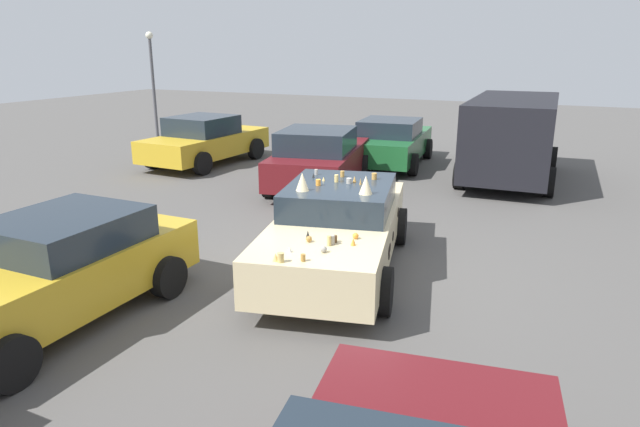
{
  "coord_description": "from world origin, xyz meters",
  "views": [
    {
      "loc": [
        -7.79,
        -3.28,
        3.47
      ],
      "look_at": [
        0.0,
        0.3,
        0.9
      ],
      "focal_mm": 31.43,
      "sensor_mm": 36.0,
      "label": 1
    }
  ],
  "objects_px": {
    "parked_sedan_row_back_far": "(205,140)",
    "lot_lamp_post": "(152,74)",
    "parked_sedan_behind_right": "(52,271)",
    "art_car_decorated": "(338,227)",
    "parked_van_near_right": "(512,135)",
    "parked_sedan_far_right": "(319,158)",
    "parked_sedan_row_back_center": "(391,142)"
  },
  "relations": [
    {
      "from": "art_car_decorated",
      "to": "lot_lamp_post",
      "type": "height_order",
      "value": "lot_lamp_post"
    },
    {
      "from": "art_car_decorated",
      "to": "lot_lamp_post",
      "type": "bearing_deg",
      "value": -141.88
    },
    {
      "from": "parked_sedan_row_back_center",
      "to": "lot_lamp_post",
      "type": "height_order",
      "value": "lot_lamp_post"
    },
    {
      "from": "parked_van_near_right",
      "to": "parked_sedan_behind_right",
      "type": "bearing_deg",
      "value": 156.32
    },
    {
      "from": "lot_lamp_post",
      "to": "parked_sedan_behind_right",
      "type": "bearing_deg",
      "value": -144.26
    },
    {
      "from": "parked_sedan_far_right",
      "to": "lot_lamp_post",
      "type": "xyz_separation_m",
      "value": [
        5.03,
        9.47,
        1.68
      ]
    },
    {
      "from": "parked_sedan_far_right",
      "to": "parked_van_near_right",
      "type": "bearing_deg",
      "value": -65.84
    },
    {
      "from": "lot_lamp_post",
      "to": "parked_van_near_right",
      "type": "bearing_deg",
      "value": -98.43
    },
    {
      "from": "art_car_decorated",
      "to": "lot_lamp_post",
      "type": "xyz_separation_m",
      "value": [
        9.79,
        11.99,
        1.75
      ]
    },
    {
      "from": "parked_sedan_behind_right",
      "to": "parked_sedan_row_back_center",
      "type": "height_order",
      "value": "parked_sedan_row_back_center"
    },
    {
      "from": "parked_van_near_right",
      "to": "lot_lamp_post",
      "type": "distance_m",
      "value": 13.93
    },
    {
      "from": "parked_sedan_far_right",
      "to": "lot_lamp_post",
      "type": "bearing_deg",
      "value": 51.04
    },
    {
      "from": "parked_sedan_behind_right",
      "to": "parked_sedan_row_back_center",
      "type": "bearing_deg",
      "value": 175.92
    },
    {
      "from": "art_car_decorated",
      "to": "lot_lamp_post",
      "type": "distance_m",
      "value": 15.58
    },
    {
      "from": "parked_van_near_right",
      "to": "lot_lamp_post",
      "type": "bearing_deg",
      "value": 79.69
    },
    {
      "from": "parked_sedan_behind_right",
      "to": "lot_lamp_post",
      "type": "distance_m",
      "value": 16.09
    },
    {
      "from": "art_car_decorated",
      "to": "parked_sedan_row_back_center",
      "type": "bearing_deg",
      "value": 179.37
    },
    {
      "from": "parked_sedan_behind_right",
      "to": "art_car_decorated",
      "type": "bearing_deg",
      "value": 140.62
    },
    {
      "from": "parked_van_near_right",
      "to": "parked_sedan_far_right",
      "type": "bearing_deg",
      "value": 123.28
    },
    {
      "from": "parked_van_near_right",
      "to": "parked_sedan_row_back_far",
      "type": "bearing_deg",
      "value": 98.93
    },
    {
      "from": "parked_sedan_behind_right",
      "to": "parked_sedan_row_back_far",
      "type": "xyz_separation_m",
      "value": [
        9.29,
        4.32,
        0.03
      ]
    },
    {
      "from": "parked_van_near_right",
      "to": "parked_sedan_behind_right",
      "type": "xyz_separation_m",
      "value": [
        -10.95,
        4.38,
        -0.53
      ]
    },
    {
      "from": "art_car_decorated",
      "to": "parked_sedan_far_right",
      "type": "height_order",
      "value": "art_car_decorated"
    },
    {
      "from": "parked_sedan_row_back_far",
      "to": "parked_sedan_row_back_center",
      "type": "bearing_deg",
      "value": -63.64
    },
    {
      "from": "parked_sedan_row_back_far",
      "to": "parked_sedan_behind_right",
      "type": "bearing_deg",
      "value": -151.81
    },
    {
      "from": "lot_lamp_post",
      "to": "parked_sedan_row_back_center",
      "type": "bearing_deg",
      "value": -98.22
    },
    {
      "from": "parked_sedan_far_right",
      "to": "parked_sedan_row_back_center",
      "type": "xyz_separation_m",
      "value": [
        3.55,
        -0.75,
        -0.07
      ]
    },
    {
      "from": "parked_sedan_far_right",
      "to": "parked_sedan_row_back_far",
      "type": "bearing_deg",
      "value": 62.32
    },
    {
      "from": "parked_sedan_far_right",
      "to": "parked_sedan_row_back_center",
      "type": "relative_size",
      "value": 1.0
    },
    {
      "from": "parked_sedan_behind_right",
      "to": "parked_sedan_far_right",
      "type": "relative_size",
      "value": 0.91
    },
    {
      "from": "parked_sedan_row_back_far",
      "to": "lot_lamp_post",
      "type": "height_order",
      "value": "lot_lamp_post"
    },
    {
      "from": "parked_van_near_right",
      "to": "parked_sedan_behind_right",
      "type": "distance_m",
      "value": 11.81
    }
  ]
}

